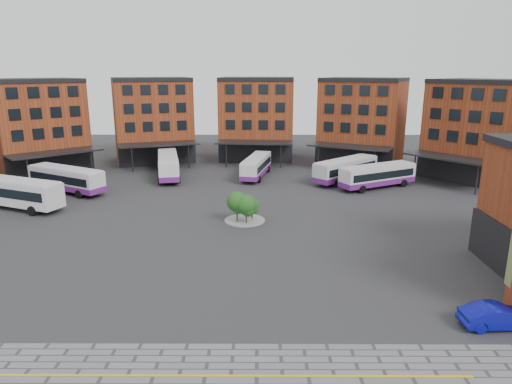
{
  "coord_description": "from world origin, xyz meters",
  "views": [
    {
      "loc": [
        3.46,
        -35.03,
        15.91
      ],
      "look_at": [
        3.24,
        9.23,
        4.0
      ],
      "focal_mm": 32.0,
      "sensor_mm": 36.0,
      "label": 1
    }
  ],
  "objects_px": {
    "bus_d": "(256,166)",
    "tree_island": "(244,206)",
    "bus_a": "(15,191)",
    "bus_c": "(168,165)",
    "bus_f": "(378,175)",
    "blue_car": "(497,316)",
    "bus_b": "(66,179)",
    "bus_e": "(346,169)"
  },
  "relations": [
    {
      "from": "bus_d",
      "to": "tree_island",
      "type": "bearing_deg",
      "value": -81.31
    },
    {
      "from": "bus_a",
      "to": "bus_c",
      "type": "height_order",
      "value": "bus_c"
    },
    {
      "from": "bus_a",
      "to": "bus_d",
      "type": "xyz_separation_m",
      "value": [
        28.29,
        16.56,
        -0.4
      ]
    },
    {
      "from": "bus_f",
      "to": "blue_car",
      "type": "distance_m",
      "value": 35.54
    },
    {
      "from": "bus_b",
      "to": "bus_f",
      "type": "relative_size",
      "value": 1.03
    },
    {
      "from": "bus_b",
      "to": "bus_f",
      "type": "distance_m",
      "value": 42.19
    },
    {
      "from": "blue_car",
      "to": "bus_e",
      "type": "bearing_deg",
      "value": 0.27
    },
    {
      "from": "bus_d",
      "to": "bus_f",
      "type": "bearing_deg",
      "value": -9.57
    },
    {
      "from": "bus_a",
      "to": "bus_c",
      "type": "xyz_separation_m",
      "value": [
        14.89,
        16.25,
        -0.18
      ]
    },
    {
      "from": "tree_island",
      "to": "bus_a",
      "type": "distance_m",
      "value": 27.52
    },
    {
      "from": "bus_a",
      "to": "bus_e",
      "type": "relative_size",
      "value": 1.19
    },
    {
      "from": "tree_island",
      "to": "bus_d",
      "type": "bearing_deg",
      "value": 86.71
    },
    {
      "from": "bus_b",
      "to": "bus_e",
      "type": "distance_m",
      "value": 38.93
    },
    {
      "from": "bus_f",
      "to": "blue_car",
      "type": "relative_size",
      "value": 2.45
    },
    {
      "from": "bus_a",
      "to": "blue_car",
      "type": "relative_size",
      "value": 2.7
    },
    {
      "from": "bus_e",
      "to": "blue_car",
      "type": "xyz_separation_m",
      "value": [
        2.39,
        -39.31,
        -1.05
      ]
    },
    {
      "from": "blue_car",
      "to": "tree_island",
      "type": "bearing_deg",
      "value": 36.03
    },
    {
      "from": "bus_f",
      "to": "blue_car",
      "type": "xyz_separation_m",
      "value": [
        -1.32,
        -35.5,
        -1.0
      ]
    },
    {
      "from": "bus_c",
      "to": "tree_island",
      "type": "bearing_deg",
      "value": -72.39
    },
    {
      "from": "tree_island",
      "to": "bus_b",
      "type": "xyz_separation_m",
      "value": [
        -24.04,
        12.44,
        -0.06
      ]
    },
    {
      "from": "bus_a",
      "to": "blue_car",
      "type": "bearing_deg",
      "value": -98.06
    },
    {
      "from": "bus_d",
      "to": "blue_car",
      "type": "height_order",
      "value": "bus_d"
    },
    {
      "from": "bus_b",
      "to": "bus_e",
      "type": "height_order",
      "value": "bus_b"
    },
    {
      "from": "bus_e",
      "to": "bus_f",
      "type": "relative_size",
      "value": 0.93
    },
    {
      "from": "bus_c",
      "to": "bus_e",
      "type": "height_order",
      "value": "bus_c"
    },
    {
      "from": "blue_car",
      "to": "bus_a",
      "type": "bearing_deg",
      "value": 56.49
    },
    {
      "from": "blue_car",
      "to": "bus_f",
      "type": "bearing_deg",
      "value": -5.34
    },
    {
      "from": "tree_island",
      "to": "bus_a",
      "type": "relative_size",
      "value": 0.35
    },
    {
      "from": "bus_a",
      "to": "blue_car",
      "type": "distance_m",
      "value": 50.74
    },
    {
      "from": "bus_f",
      "to": "bus_a",
      "type": "bearing_deg",
      "value": -105.24
    },
    {
      "from": "bus_f",
      "to": "blue_car",
      "type": "height_order",
      "value": "bus_f"
    },
    {
      "from": "bus_d",
      "to": "bus_a",
      "type": "bearing_deg",
      "value": -137.66
    },
    {
      "from": "bus_a",
      "to": "bus_f",
      "type": "height_order",
      "value": "bus_a"
    },
    {
      "from": "bus_a",
      "to": "bus_b",
      "type": "xyz_separation_m",
      "value": [
        3.0,
        7.36,
        -0.27
      ]
    },
    {
      "from": "bus_a",
      "to": "bus_c",
      "type": "bearing_deg",
      "value": -20.26
    },
    {
      "from": "bus_a",
      "to": "bus_d",
      "type": "height_order",
      "value": "bus_a"
    },
    {
      "from": "bus_c",
      "to": "bus_e",
      "type": "bearing_deg",
      "value": -17.51
    },
    {
      "from": "bus_b",
      "to": "bus_c",
      "type": "relative_size",
      "value": 0.92
    },
    {
      "from": "bus_d",
      "to": "bus_e",
      "type": "relative_size",
      "value": 1.07
    },
    {
      "from": "bus_a",
      "to": "bus_f",
      "type": "distance_m",
      "value": 46.19
    },
    {
      "from": "bus_c",
      "to": "bus_f",
      "type": "bearing_deg",
      "value": -23.9
    },
    {
      "from": "bus_c",
      "to": "blue_car",
      "type": "height_order",
      "value": "bus_c"
    }
  ]
}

